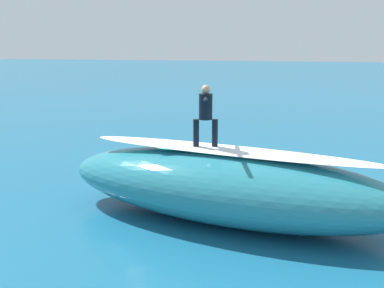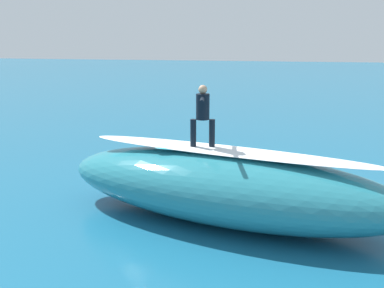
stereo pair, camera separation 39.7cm
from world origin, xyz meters
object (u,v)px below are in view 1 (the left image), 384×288
surfboard_riding (205,148)px  surfer_paddling (182,158)px  surfboard_paddling (183,164)px  surfer_riding (206,111)px

surfboard_riding → surfer_paddling: size_ratio=1.29×
surfboard_paddling → surfer_riding: bearing=0.5°
surfer_riding → surfer_paddling: 5.17m
surfer_riding → surfer_paddling: bearing=-80.3°
surfer_paddling → surfboard_paddling: bearing=0.0°
surfer_riding → surfboard_paddling: bearing=-80.3°
surfboard_paddling → surfer_paddling: surfer_paddling is taller
surfer_riding → surfboard_paddling: 5.14m
surfboard_paddling → surfboard_riding: bearing=0.5°
surfer_riding → surfboard_riding: bearing=-123.5°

